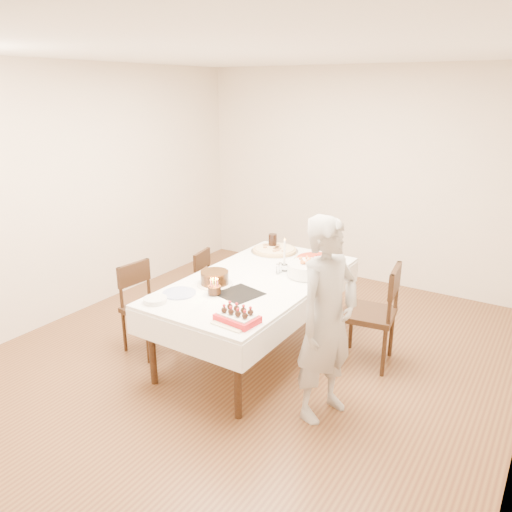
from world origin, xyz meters
The scene contains 23 objects.
floor centered at (0.00, 0.00, 0.00)m, with size 5.00×5.00×0.00m, color #532E1C.
wall_back centered at (0.00, 2.50, 1.35)m, with size 4.50×0.04×2.70m, color beige.
wall_left centered at (-2.25, 0.00, 1.35)m, with size 0.04×5.00×2.70m, color beige.
ceiling centered at (0.00, 0.00, 2.70)m, with size 5.00×5.00×0.00m, color white.
dining_table centered at (-0.03, 0.06, 0.38)m, with size 1.14×2.14×0.75m, color white.
chair_right_savory centered at (0.92, 0.46, 0.48)m, with size 0.49×0.49×0.96m, color #322010, non-canonical shape.
chair_left_savory centered at (-0.80, 0.45, 0.38)m, with size 0.39×0.39×0.77m, color #322010, non-canonical shape.
chair_left_dessert centered at (-0.91, -0.46, 0.43)m, with size 0.44×0.44×0.86m, color #322010, non-canonical shape.
person centered at (0.92, -0.46, 0.79)m, with size 0.58×0.38×1.59m, color #9D9994.
pizza_white centered at (-0.30, 0.84, 0.77)m, with size 0.51×0.51×0.04m, color beige.
pizza_pepperoni centered at (0.24, 0.79, 0.77)m, with size 0.49×0.49×0.04m, color red.
red_placemat centered at (0.36, 0.66, 0.75)m, with size 0.25×0.25×0.01m, color #B21E1E.
pasta_bowl centered at (0.32, 0.38, 0.82)m, with size 0.36×0.36×0.12m, color white.
taper_candle centered at (0.08, 0.39, 0.92)m, with size 0.07×0.07×0.33m, color white.
shaker_pair centered at (0.07, 0.28, 0.80)m, with size 0.08×0.08×0.10m, color white, non-canonical shape.
cola_glass centered at (-0.37, 0.92, 0.83)m, with size 0.09×0.09×0.17m, color black.
layer_cake centered at (-0.27, -0.26, 0.81)m, with size 0.32×0.32×0.13m, color #311D0C.
cake_board centered at (0.04, -0.32, 0.75)m, with size 0.33×0.33×0.01m, color black.
birthday_cake centered at (-0.13, -0.44, 0.83)m, with size 0.11×0.11×0.13m, color #361E0E.
strawberry_box centered at (0.33, -0.76, 0.79)m, with size 0.32×0.21×0.08m, color red, non-canonical shape.
box_lid centered at (0.32, -0.82, 0.75)m, with size 0.27×0.18×0.02m, color beige.
plate_stack centered at (-0.44, -0.83, 0.77)m, with size 0.19×0.19×0.04m, color white.
china_plate centered at (-0.40, -0.59, 0.76)m, with size 0.29×0.29×0.01m, color white.
Camera 1 is at (2.29, -3.55, 2.42)m, focal length 35.00 mm.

